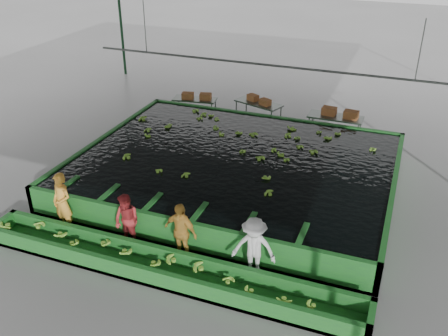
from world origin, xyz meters
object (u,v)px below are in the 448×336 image
at_px(worker_d, 254,248).
at_px(packing_table_right, 334,128).
at_px(box_stack_mid, 259,103).
at_px(box_stack_left, 197,99).
at_px(worker_a, 62,203).
at_px(packing_table_mid, 258,113).
at_px(box_stack_right, 340,116).
at_px(flotation_tank, 235,170).
at_px(sorting_trough, 163,268).
at_px(worker_b, 127,221).
at_px(worker_c, 181,232).
at_px(packing_table_left, 195,108).

distance_m(worker_d, packing_table_right, 8.96).
bearing_deg(packing_table_right, box_stack_mid, 171.75).
bearing_deg(worker_d, packing_table_right, 80.38).
bearing_deg(box_stack_left, worker_a, -89.99).
distance_m(packing_table_mid, box_stack_right, 3.47).
height_order(flotation_tank, sorting_trough, flotation_tank).
xyz_separation_m(packing_table_mid, packing_table_right, (3.26, -0.50, 0.02)).
bearing_deg(box_stack_left, packing_table_mid, 8.28).
height_order(sorting_trough, box_stack_right, box_stack_right).
bearing_deg(worker_b, packing_table_right, 79.03).
distance_m(worker_c, packing_table_mid, 9.50).
bearing_deg(worker_b, packing_table_mid, 98.71).
bearing_deg(flotation_tank, worker_d, -64.62).
xyz_separation_m(worker_b, box_stack_mid, (0.63, 9.42, 0.14)).
bearing_deg(worker_c, worker_a, -169.68).
xyz_separation_m(worker_a, worker_d, (5.51, 0.00, -0.05)).
distance_m(packing_table_right, box_stack_right, 0.50).
height_order(worker_d, packing_table_left, worker_d).
relative_size(sorting_trough, worker_c, 6.12).
bearing_deg(sorting_trough, box_stack_right, 75.33).
relative_size(packing_table_left, packing_table_mid, 0.92).
relative_size(worker_b, worker_c, 0.94).
height_order(packing_table_left, box_stack_mid, box_stack_mid).
bearing_deg(flotation_tank, packing_table_left, 126.71).
relative_size(sorting_trough, box_stack_mid, 8.64).
distance_m(worker_d, packing_table_left, 10.70).
xyz_separation_m(packing_table_right, box_stack_right, (0.15, 0.03, 0.47)).
bearing_deg(flotation_tank, worker_c, -88.62).
height_order(worker_a, worker_d, worker_a).
distance_m(worker_d, packing_table_mid, 9.88).
bearing_deg(worker_b, box_stack_right, 78.31).
relative_size(packing_table_left, packing_table_right, 0.88).
relative_size(worker_b, worker_d, 0.93).
relative_size(worker_c, packing_table_left, 0.89).
xyz_separation_m(worker_c, packing_table_left, (-3.68, 9.10, -0.40)).
bearing_deg(worker_a, packing_table_right, 69.52).
bearing_deg(box_stack_mid, packing_table_left, -173.43).
relative_size(packing_table_mid, box_stack_mid, 1.72).
bearing_deg(worker_a, worker_d, 12.84).
relative_size(worker_a, worker_c, 1.08).
distance_m(worker_c, packing_table_left, 9.82).
relative_size(flotation_tank, packing_table_left, 5.46).
height_order(worker_c, packing_table_left, worker_c).
height_order(sorting_trough, box_stack_left, box_stack_left).
bearing_deg(sorting_trough, worker_d, 21.42).
relative_size(worker_c, box_stack_mid, 1.41).
height_order(worker_b, box_stack_right, worker_b).
xyz_separation_m(flotation_tank, packing_table_left, (-3.58, 4.80, -0.03)).
bearing_deg(box_stack_right, sorting_trough, -104.67).
distance_m(sorting_trough, box_stack_right, 10.13).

